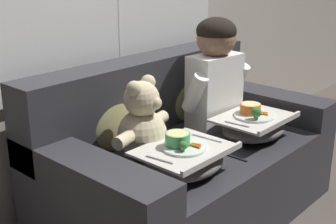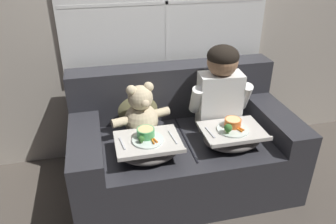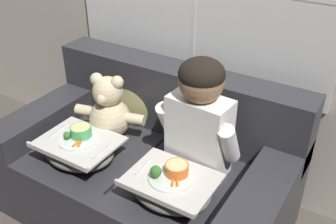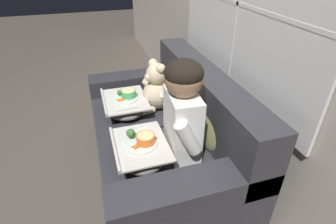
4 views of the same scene
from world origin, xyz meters
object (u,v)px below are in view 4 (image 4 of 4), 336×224
at_px(child_figure, 183,105).
at_px(lap_tray_child, 141,150).
at_px(lap_tray_teddy, 125,105).
at_px(couch, 166,140).
at_px(throw_pillow_behind_teddy, 181,86).
at_px(throw_pillow_behind_child, 212,124).
at_px(teddy_bear, 157,89).

bearing_deg(child_figure, lap_tray_child, -90.03).
relative_size(lap_tray_child, lap_tray_teddy, 0.99).
height_order(couch, lap_tray_child, couch).
bearing_deg(child_figure, throw_pillow_behind_teddy, 160.58).
height_order(throw_pillow_behind_child, teddy_bear, teddy_bear).
distance_m(throw_pillow_behind_child, lap_tray_child, 0.50).
distance_m(throw_pillow_behind_teddy, teddy_bear, 0.22).
xyz_separation_m(child_figure, teddy_bear, (-0.60, -0.00, -0.18)).
bearing_deg(throw_pillow_behind_teddy, child_figure, -19.42).
height_order(couch, throw_pillow_behind_teddy, couch).
bearing_deg(lap_tray_child, throw_pillow_behind_teddy, 140.88).
relative_size(teddy_bear, lap_tray_teddy, 1.03).
height_order(couch, lap_tray_teddy, couch).
height_order(couch, throw_pillow_behind_child, couch).
relative_size(throw_pillow_behind_child, throw_pillow_behind_teddy, 0.96).
distance_m(couch, lap_tray_teddy, 0.45).
height_order(lap_tray_child, lap_tray_teddy, lap_tray_child).
distance_m(throw_pillow_behind_teddy, lap_tray_teddy, 0.50).
bearing_deg(couch, lap_tray_child, -41.25).
bearing_deg(throw_pillow_behind_child, lap_tray_child, -90.03).
distance_m(throw_pillow_behind_child, lap_tray_teddy, 0.79).
bearing_deg(throw_pillow_behind_child, throw_pillow_behind_teddy, 180.00).
height_order(throw_pillow_behind_child, child_figure, child_figure).
bearing_deg(couch, throw_pillow_behind_teddy, 143.15).
relative_size(couch, throw_pillow_behind_child, 4.40).
distance_m(child_figure, lap_tray_child, 0.40).
relative_size(couch, teddy_bear, 3.67).
bearing_deg(lap_tray_child, throw_pillow_behind_child, 89.97).
bearing_deg(teddy_bear, lap_tray_teddy, -90.40).
height_order(throw_pillow_behind_teddy, child_figure, child_figure).
bearing_deg(throw_pillow_behind_teddy, teddy_bear, -89.64).
bearing_deg(couch, child_figure, 2.55).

